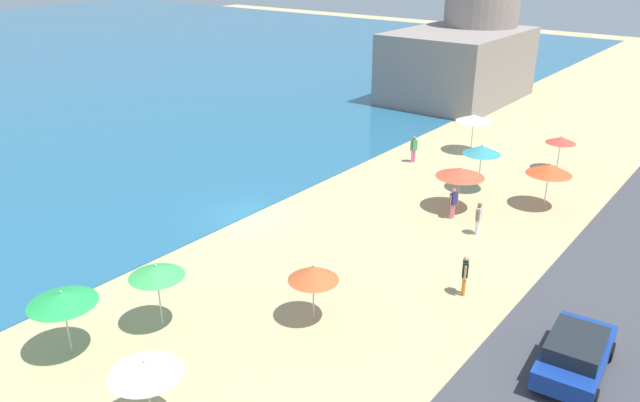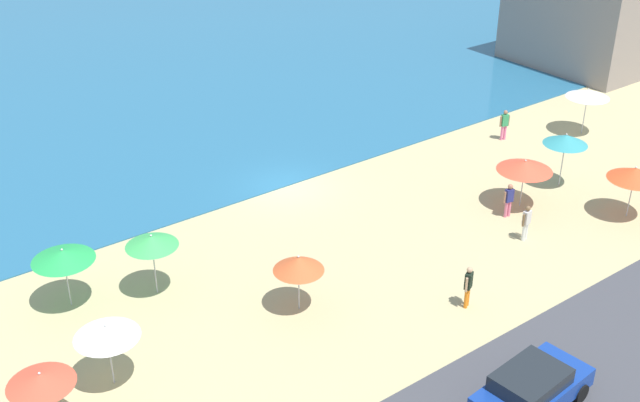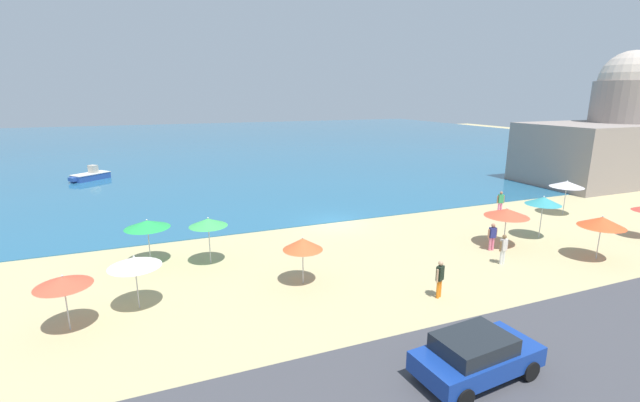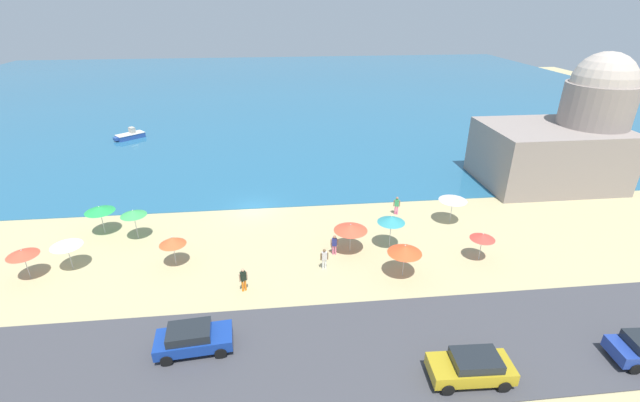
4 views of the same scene
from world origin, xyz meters
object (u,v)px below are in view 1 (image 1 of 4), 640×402
beach_umbrella_6 (561,140)px  bather_0 (479,217)px  bather_1 (453,202)px  beach_umbrella_4 (549,169)px  beach_umbrella_8 (460,172)px  beach_umbrella_7 (482,150)px  bather_3 (465,273)px  beach_umbrella_1 (145,368)px  beach_umbrella_0 (156,271)px  beach_umbrella_2 (474,118)px  beach_umbrella_3 (313,273)px  bather_2 (414,148)px  parked_car_3 (575,353)px  beach_umbrella_9 (62,298)px  harbor_fortress (468,43)px

beach_umbrella_6 → bather_0: bearing=179.9°
bather_0 → bather_1: size_ratio=1.01×
beach_umbrella_4 → beach_umbrella_6: (6.11, 1.37, -0.19)m
beach_umbrella_6 → beach_umbrella_8: size_ratio=0.87×
beach_umbrella_7 → beach_umbrella_8: 3.13m
beach_umbrella_8 → bather_3: 8.72m
beach_umbrella_1 → beach_umbrella_4: size_ratio=0.95×
beach_umbrella_0 → beach_umbrella_2: beach_umbrella_2 is taller
beach_umbrella_3 → bather_2: bearing=18.6°
beach_umbrella_0 → parked_car_3: bearing=-63.6°
beach_umbrella_3 → bather_0: size_ratio=1.42×
beach_umbrella_6 → beach_umbrella_1: bearing=176.1°
beach_umbrella_2 → beach_umbrella_7: size_ratio=0.96×
beach_umbrella_1 → bather_1: bearing=-0.5°
beach_umbrella_2 → beach_umbrella_6: bearing=-90.5°
beach_umbrella_4 → beach_umbrella_6: beach_umbrella_4 is taller
beach_umbrella_9 → bather_3: 14.67m
beach_umbrella_2 → beach_umbrella_7: bearing=-151.7°
beach_umbrella_3 → bather_1: 11.49m
bather_1 → beach_umbrella_9: bearing=164.1°
beach_umbrella_3 → beach_umbrella_1: bearing=177.7°
beach_umbrella_7 → bather_2: 5.83m
beach_umbrella_4 → beach_umbrella_8: 4.64m
bather_3 → bather_2: bearing=36.9°
beach_umbrella_0 → beach_umbrella_4: size_ratio=1.04×
beach_umbrella_4 → beach_umbrella_1: bearing=171.7°
beach_umbrella_3 → beach_umbrella_7: beach_umbrella_7 is taller
beach_umbrella_1 → beach_umbrella_8: (19.83, 0.15, -0.03)m
beach_umbrella_0 → bather_3: beach_umbrella_0 is taller
beach_umbrella_4 → harbor_fortress: bearing=35.0°
beach_umbrella_8 → harbor_fortress: bearing=24.9°
beach_umbrella_7 → beach_umbrella_9: beach_umbrella_7 is taller
bather_2 → bather_3: 15.94m
beach_umbrella_8 → beach_umbrella_9: beach_umbrella_9 is taller
beach_umbrella_8 → bather_3: (-7.66, -4.03, -1.06)m
bather_2 → harbor_fortress: (18.80, 5.54, 3.70)m
beach_umbrella_0 → beach_umbrella_3: size_ratio=1.11×
beach_umbrella_4 → harbor_fortress: (20.82, 14.58, 2.55)m
beach_umbrella_0 → beach_umbrella_4: bearing=-20.2°
beach_umbrella_3 → parked_car_3: size_ratio=0.55×
beach_umbrella_2 → beach_umbrella_3: size_ratio=1.12×
beach_umbrella_8 → bather_0: 3.25m
beach_umbrella_9 → bather_2: 24.42m
bather_3 → parked_car_3: size_ratio=0.41×
beach_umbrella_4 → bather_3: bearing=-177.1°
harbor_fortress → bather_1: bearing=-155.6°
beach_umbrella_7 → bather_1: beach_umbrella_7 is taller
beach_umbrella_4 → bather_1: bearing=143.5°
beach_umbrella_2 → bather_3: size_ratio=1.51×
beach_umbrella_3 → bather_3: beach_umbrella_3 is taller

